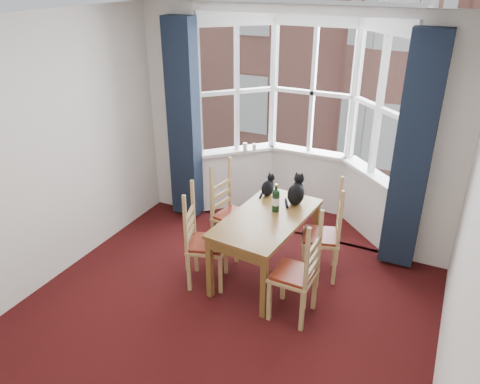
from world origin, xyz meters
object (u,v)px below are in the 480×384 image
Objects in this scene: cat_left at (268,187)px; candle_short at (254,148)px; chair_right_far at (329,238)px; candle_tall at (245,147)px; chair_left_near at (199,244)px; wine_bottle at (276,199)px; dining_table at (267,224)px; chair_right_near at (302,277)px; cat_right at (296,192)px; chair_left_far at (227,215)px.

cat_left is 2.40× the size of candle_short.
candle_tall is at bearing 144.38° from chair_right_far.
chair_left_near is at bearing -149.27° from chair_right_far.
wine_bottle reaches higher than chair_right_far.
chair_right_far is at bearing 14.83° from wine_bottle.
candle_short is (-0.79, 1.44, 0.27)m from dining_table.
chair_right_near reaches higher than dining_table.
cat_right is (-0.44, 0.12, 0.41)m from chair_right_far.
chair_left_near is 0.96m from wine_bottle.
chair_right_far is (0.03, 0.82, 0.00)m from chair_right_near.
chair_right_far is 3.42× the size of cat_left.
cat_left is (-0.19, 0.49, 0.20)m from dining_table.
chair_left_near is 1.23m from cat_right.
chair_left_near is at bearing -132.60° from cat_right.
chair_right_far is 0.73m from wine_bottle.
cat_left is at bearing -51.77° from candle_tall.
wine_bottle is at bearing -57.23° from candle_short.
chair_right_far is at bearing -15.29° from cat_right.
chair_right_far is at bearing 87.87° from chair_right_near.
cat_left is at bearing 22.66° from chair_left_far.
dining_table is 0.71m from chair_right_far.
chair_right_near is at bearing -52.08° from cat_left.
dining_table is 0.52m from cat_right.
chair_right_near is 2.43m from candle_short.
cat_right is at bearing -41.91° from candle_tall.
dining_table is at bearing -153.28° from chair_right_far.
candle_tall is at bearing -166.52° from candle_short.
candle_tall is (-1.09, 0.98, 0.04)m from cat_right.
chair_left_far is at bearing -171.28° from cat_right.
chair_right_near is at bearing -50.36° from wine_bottle.
cat_left is 0.84× the size of wine_bottle.
candle_short is (-0.96, 1.01, 0.04)m from cat_right.
chair_left_near is 1.00× the size of chair_left_far.
wine_bottle is at bearing -165.17° from chair_right_far.
cat_right is at bearing 68.30° from dining_table.
cat_right reaches higher than chair_right_far.
candle_tall reaches higher than dining_table.
cat_right reaches higher than wine_bottle.
wine_bottle reaches higher than chair_left_far.
chair_right_near is 8.21× the size of candle_short.
cat_left is 1.17m from candle_tall.
chair_right_near is 1.11m from cat_right.
cat_left reaches higher than chair_right_far.
cat_right is (0.37, -0.06, 0.03)m from cat_left.
cat_left is at bearing 111.50° from dining_table.
chair_left_near and chair_right_near have the same top height.
chair_left_far is (-0.02, 0.73, 0.00)m from chair_left_near.
wine_bottle is at bearing -12.76° from chair_left_far.
chair_left_far is 1.00× the size of chair_right_near.
cat_right reaches higher than chair_left_near.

